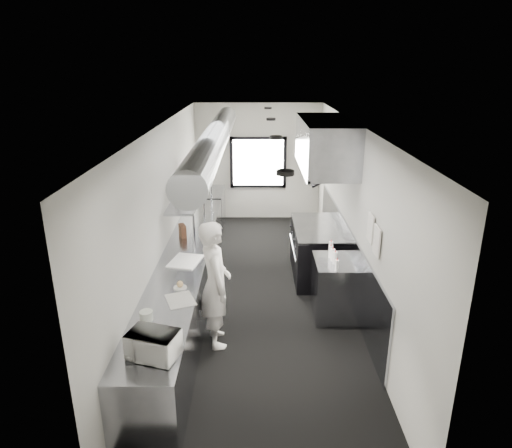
{
  "coord_description": "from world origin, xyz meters",
  "views": [
    {
      "loc": [
        -0.06,
        -6.94,
        3.68
      ],
      "look_at": [
        -0.05,
        -0.2,
        1.3
      ],
      "focal_mm": 32.25,
      "sensor_mm": 36.0,
      "label": 1
    }
  ],
  "objects_px": {
    "squeeze_bottle_d": "(331,252)",
    "plate_stack_a": "(183,192)",
    "squeeze_bottle_c": "(333,255)",
    "squeeze_bottle_e": "(331,247)",
    "far_work_table": "(209,210)",
    "plate_stack_d": "(198,168)",
    "pass_shelf": "(192,189)",
    "line_cook": "(215,284)",
    "squeeze_bottle_a": "(337,265)",
    "plate_stack_c": "(191,178)",
    "cutting_board": "(185,261)",
    "small_plate": "(180,287)",
    "prep_counter": "(186,282)",
    "range": "(317,251)",
    "microwave": "(153,345)",
    "bottle_station": "(335,288)",
    "knife_block": "(183,231)",
    "deli_tub_a": "(139,339)",
    "squeeze_bottle_b": "(335,258)",
    "plate_stack_b": "(190,182)",
    "deli_tub_b": "(146,316)",
    "exhaust_hood": "(325,144)"
  },
  "relations": [
    {
      "from": "plate_stack_c",
      "to": "plate_stack_d",
      "type": "relative_size",
      "value": 0.82
    },
    {
      "from": "squeeze_bottle_b",
      "to": "plate_stack_d",
      "type": "bearing_deg",
      "value": 131.59
    },
    {
      "from": "line_cook",
      "to": "squeeze_bottle_b",
      "type": "xyz_separation_m",
      "value": [
        1.7,
        0.62,
        0.11
      ]
    },
    {
      "from": "small_plate",
      "to": "cutting_board",
      "type": "height_order",
      "value": "cutting_board"
    },
    {
      "from": "pass_shelf",
      "to": "line_cook",
      "type": "xyz_separation_m",
      "value": [
        0.59,
        -2.43,
        -0.65
      ]
    },
    {
      "from": "deli_tub_a",
      "to": "small_plate",
      "type": "height_order",
      "value": "deli_tub_a"
    },
    {
      "from": "far_work_table",
      "to": "bottle_station",
      "type": "bearing_deg",
      "value": -59.47
    },
    {
      "from": "range",
      "to": "plate_stack_a",
      "type": "relative_size",
      "value": 5.14
    },
    {
      "from": "prep_counter",
      "to": "deli_tub_a",
      "type": "height_order",
      "value": "deli_tub_a"
    },
    {
      "from": "knife_block",
      "to": "squeeze_bottle_a",
      "type": "bearing_deg",
      "value": -52.92
    },
    {
      "from": "range",
      "to": "squeeze_bottle_e",
      "type": "distance_m",
      "value": 1.22
    },
    {
      "from": "small_plate",
      "to": "squeeze_bottle_c",
      "type": "xyz_separation_m",
      "value": [
        2.12,
        0.87,
        0.09
      ]
    },
    {
      "from": "plate_stack_a",
      "to": "plate_stack_b",
      "type": "bearing_deg",
      "value": 86.87
    },
    {
      "from": "line_cook",
      "to": "squeeze_bottle_b",
      "type": "bearing_deg",
      "value": -83.9
    },
    {
      "from": "prep_counter",
      "to": "squeeze_bottle_d",
      "type": "distance_m",
      "value": 2.29
    },
    {
      "from": "far_work_table",
      "to": "deli_tub_b",
      "type": "xyz_separation_m",
      "value": [
        -0.16,
        -5.55,
        0.5
      ]
    },
    {
      "from": "plate_stack_a",
      "to": "plate_stack_d",
      "type": "distance_m",
      "value": 1.62
    },
    {
      "from": "prep_counter",
      "to": "plate_stack_a",
      "type": "bearing_deg",
      "value": 96.46
    },
    {
      "from": "line_cook",
      "to": "plate_stack_d",
      "type": "bearing_deg",
      "value": -3.81
    },
    {
      "from": "cutting_board",
      "to": "squeeze_bottle_b",
      "type": "height_order",
      "value": "squeeze_bottle_b"
    },
    {
      "from": "bottle_station",
      "to": "cutting_board",
      "type": "relative_size",
      "value": 1.67
    },
    {
      "from": "squeeze_bottle_d",
      "to": "plate_stack_a",
      "type": "bearing_deg",
      "value": 162.91
    },
    {
      "from": "range",
      "to": "small_plate",
      "type": "xyz_separation_m",
      "value": [
        -2.08,
        -2.27,
        0.44
      ]
    },
    {
      "from": "far_work_table",
      "to": "plate_stack_d",
      "type": "bearing_deg",
      "value": -90.89
    },
    {
      "from": "plate_stack_c",
      "to": "plate_stack_d",
      "type": "bearing_deg",
      "value": 86.41
    },
    {
      "from": "prep_counter",
      "to": "line_cook",
      "type": "bearing_deg",
      "value": -59.31
    },
    {
      "from": "microwave",
      "to": "squeeze_bottle_c",
      "type": "height_order",
      "value": "microwave"
    },
    {
      "from": "deli_tub_b",
      "to": "knife_block",
      "type": "xyz_separation_m",
      "value": [
        0.02,
        2.66,
        0.05
      ]
    },
    {
      "from": "squeeze_bottle_c",
      "to": "squeeze_bottle_e",
      "type": "height_order",
      "value": "squeeze_bottle_e"
    },
    {
      "from": "far_work_table",
      "to": "plate_stack_d",
      "type": "xyz_separation_m",
      "value": [
        -0.02,
        -1.45,
        1.31
      ]
    },
    {
      "from": "pass_shelf",
      "to": "small_plate",
      "type": "relative_size",
      "value": 17.0
    },
    {
      "from": "pass_shelf",
      "to": "cutting_board",
      "type": "bearing_deg",
      "value": -87.04
    },
    {
      "from": "squeeze_bottle_c",
      "to": "squeeze_bottle_d",
      "type": "xyz_separation_m",
      "value": [
        -0.01,
        0.12,
        0.0
      ]
    },
    {
      "from": "squeeze_bottle_a",
      "to": "squeeze_bottle_e",
      "type": "relative_size",
      "value": 0.86
    },
    {
      "from": "cutting_board",
      "to": "plate_stack_a",
      "type": "xyz_separation_m",
      "value": [
        -0.12,
        0.85,
        0.82
      ]
    },
    {
      "from": "bottle_station",
      "to": "squeeze_bottle_a",
      "type": "height_order",
      "value": "squeeze_bottle_a"
    },
    {
      "from": "line_cook",
      "to": "knife_block",
      "type": "height_order",
      "value": "line_cook"
    },
    {
      "from": "squeeze_bottle_a",
      "to": "far_work_table",
      "type": "bearing_deg",
      "value": 117.76
    },
    {
      "from": "prep_counter",
      "to": "range",
      "type": "bearing_deg",
      "value": 28.74
    },
    {
      "from": "deli_tub_b",
      "to": "bottle_station",
      "type": "bearing_deg",
      "value": 33.93
    },
    {
      "from": "pass_shelf",
      "to": "knife_block",
      "type": "distance_m",
      "value": 0.88
    },
    {
      "from": "microwave",
      "to": "squeeze_bottle_d",
      "type": "relative_size",
      "value": 2.39
    },
    {
      "from": "exhaust_hood",
      "to": "range",
      "type": "relative_size",
      "value": 1.38
    },
    {
      "from": "plate_stack_b",
      "to": "deli_tub_b",
      "type": "bearing_deg",
      "value": -92.2
    },
    {
      "from": "plate_stack_a",
      "to": "squeeze_bottle_b",
      "type": "xyz_separation_m",
      "value": [
        2.32,
        -0.93,
        -0.73
      ]
    },
    {
      "from": "pass_shelf",
      "to": "squeeze_bottle_b",
      "type": "relative_size",
      "value": 15.93
    },
    {
      "from": "squeeze_bottle_d",
      "to": "squeeze_bottle_a",
      "type": "bearing_deg",
      "value": -88.25
    },
    {
      "from": "bottle_station",
      "to": "plate_stack_a",
      "type": "distance_m",
      "value": 2.82
    },
    {
      "from": "exhaust_hood",
      "to": "squeeze_bottle_c",
      "type": "height_order",
      "value": "exhaust_hood"
    },
    {
      "from": "microwave",
      "to": "plate_stack_c",
      "type": "relative_size",
      "value": 1.5
    }
  ]
}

